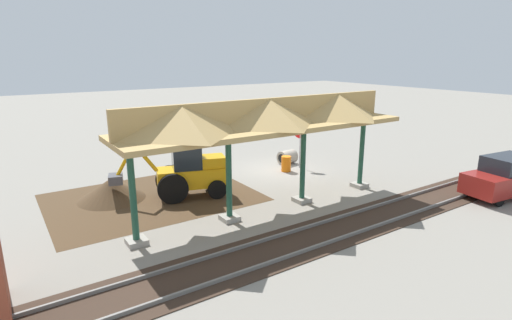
{
  "coord_description": "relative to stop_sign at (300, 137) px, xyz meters",
  "views": [
    {
      "loc": [
        13.69,
        18.13,
        6.62
      ],
      "look_at": [
        3.18,
        2.38,
        1.6
      ],
      "focal_mm": 28.0,
      "sensor_mm": 36.0,
      "label": 1
    }
  ],
  "objects": [
    {
      "name": "stop_sign",
      "position": [
        0.0,
        0.0,
        0.0
      ],
      "size": [
        0.61,
        0.51,
        2.57
      ],
      "color": "gray",
      "rests_on": "ground"
    },
    {
      "name": "rail_tracks",
      "position": [
        1.34,
        7.65,
        -1.83
      ],
      "size": [
        60.0,
        2.58,
        0.15
      ],
      "color": "slate",
      "rests_on": "ground"
    },
    {
      "name": "traffic_barrel",
      "position": [
        1.13,
        0.14,
        -1.41
      ],
      "size": [
        0.56,
        0.56,
        0.9
      ],
      "primitive_type": "cylinder",
      "color": "orange",
      "rests_on": "ground"
    },
    {
      "name": "backhoe",
      "position": [
        7.65,
        0.94,
        -0.6
      ],
      "size": [
        5.39,
        2.66,
        2.82
      ],
      "color": "orange",
      "rests_on": "ground"
    },
    {
      "name": "distant_parked_car",
      "position": [
        -4.92,
        9.31,
        -0.88
      ],
      "size": [
        4.39,
        2.26,
        1.98
      ],
      "color": "maroon",
      "rests_on": "ground"
    },
    {
      "name": "ground_plane",
      "position": [
        1.34,
        -0.33,
        -1.86
      ],
      "size": [
        120.0,
        120.0,
        0.0
      ],
      "primitive_type": "plane",
      "color": "gray"
    },
    {
      "name": "platform_canopy",
      "position": [
        5.53,
        4.49,
        2.3
      ],
      "size": [
        12.79,
        3.2,
        4.9
      ],
      "color": "#9E998E",
      "rests_on": "ground"
    },
    {
      "name": "dirt_mound",
      "position": [
        10.84,
        -0.75,
        -1.86
      ],
      "size": [
        6.22,
        6.22,
        2.01
      ],
      "primitive_type": "cone",
      "color": "#4C3823",
      "rests_on": "ground"
    },
    {
      "name": "concrete_pipe",
      "position": [
        0.03,
        -1.15,
        -1.44
      ],
      "size": [
        1.16,
        0.98,
        0.85
      ],
      "color": "#9E9384",
      "rests_on": "ground"
    },
    {
      "name": "dirt_work_zone",
      "position": [
        9.17,
        0.12,
        -1.86
      ],
      "size": [
        9.34,
        7.0,
        0.01
      ],
      "primitive_type": "cube",
      "color": "#4C3823",
      "rests_on": "ground"
    }
  ]
}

